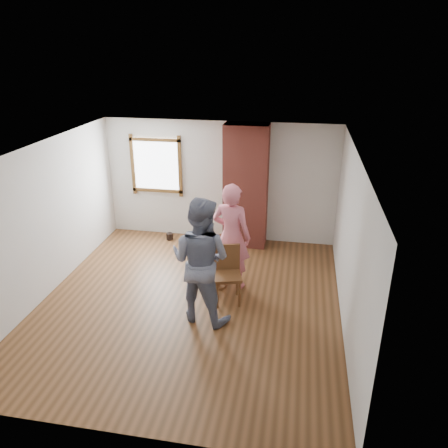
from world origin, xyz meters
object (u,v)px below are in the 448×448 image
at_px(dining_chair_left, 213,256).
at_px(side_table, 218,267).
at_px(stoneware_crock, 200,247).
at_px(person_pink, 231,236).
at_px(dining_chair_right, 227,270).
at_px(man, 201,260).

distance_m(dining_chair_left, side_table, 0.28).
xyz_separation_m(stoneware_crock, side_table, (0.57, -1.06, 0.17)).
bearing_deg(person_pink, stoneware_crock, -36.02).
bearing_deg(side_table, dining_chair_left, 119.16).
xyz_separation_m(stoneware_crock, dining_chair_right, (0.80, -1.42, 0.32)).
distance_m(stoneware_crock, man, 2.22).
bearing_deg(man, person_pink, -91.53).
bearing_deg(man, stoneware_crock, -62.07).
height_order(stoneware_crock, dining_chair_left, dining_chair_left).
relative_size(stoneware_crock, dining_chair_left, 0.54).
relative_size(stoneware_crock, person_pink, 0.24).
bearing_deg(man, side_table, -80.62).
relative_size(stoneware_crock, side_table, 0.77).
relative_size(dining_chair_left, person_pink, 0.45).
bearing_deg(side_table, person_pink, 28.27).
distance_m(dining_chair_right, man, 0.82).
bearing_deg(side_table, man, -94.78).
bearing_deg(person_pink, side_table, 42.10).
relative_size(side_table, person_pink, 0.31).
relative_size(stoneware_crock, man, 0.23).
bearing_deg(dining_chair_right, stoneware_crock, 104.39).
bearing_deg(person_pink, dining_chair_left, -4.86).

